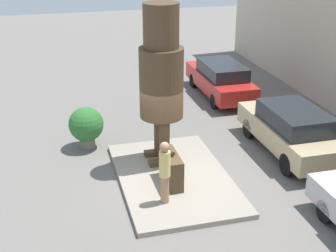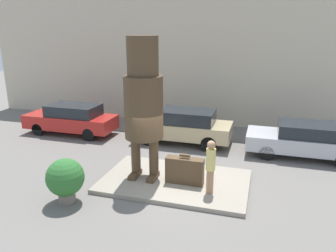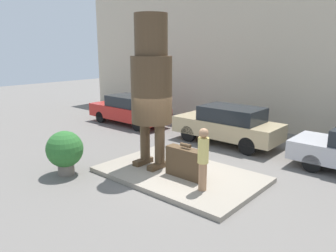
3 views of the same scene
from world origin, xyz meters
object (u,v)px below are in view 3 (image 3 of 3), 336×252
object	(u,v)px
planter_pot	(65,150)
tourist	(203,157)
parked_car_red	(129,109)
parked_car_tan	(228,124)
giant_suitcase	(185,163)
statue_figure	(151,80)

from	to	relation	value
planter_pot	tourist	bearing A→B (deg)	21.32
tourist	planter_pot	xyz separation A→B (m)	(-4.22, -1.65, -0.30)
parked_car_red	parked_car_tan	world-z (taller)	parked_car_tan
tourist	parked_car_tan	distance (m)	5.26
tourist	parked_car_tan	world-z (taller)	tourist
giant_suitcase	planter_pot	distance (m)	3.89
statue_figure	tourist	size ratio (longest dim) A/B	2.76
giant_suitcase	tourist	xyz separation A→B (m)	(0.95, -0.44, 0.51)
statue_figure	giant_suitcase	distance (m)	2.82
statue_figure	parked_car_tan	xyz separation A→B (m)	(0.33, 4.29, -2.15)
parked_car_red	planter_pot	distance (m)	7.26
statue_figure	parked_car_tan	distance (m)	4.81
parked_car_red	statue_figure	bearing A→B (deg)	143.87
tourist	planter_pot	size ratio (longest dim) A/B	1.23
tourist	parked_car_tan	bearing A→B (deg)	113.48
tourist	planter_pot	distance (m)	4.54
statue_figure	parked_car_tan	size ratio (longest dim) A/B	1.07
parked_car_tan	planter_pot	world-z (taller)	parked_car_tan
statue_figure	parked_car_red	world-z (taller)	statue_figure
giant_suitcase	tourist	bearing A→B (deg)	-25.01
giant_suitcase	planter_pot	xyz separation A→B (m)	(-3.27, -2.09, 0.21)
tourist	parked_car_red	world-z (taller)	tourist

